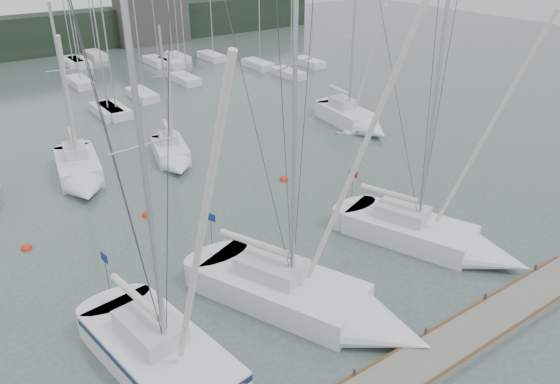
{
  "coord_description": "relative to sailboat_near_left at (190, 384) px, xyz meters",
  "views": [
    {
      "loc": [
        -13.22,
        -14.99,
        15.91
      ],
      "look_at": [
        0.95,
        5.0,
        3.64
      ],
      "focal_mm": 35.0,
      "sensor_mm": 36.0,
      "label": 1
    }
  ],
  "objects": [
    {
      "name": "buoy_a",
      "position": [
        4.22,
        14.04,
        -0.67
      ],
      "size": [
        0.61,
        0.61,
        0.61
      ],
      "primitive_type": "sphere",
      "color": "red",
      "rests_on": "ground"
    },
    {
      "name": "ground",
      "position": [
        7.4,
        1.06,
        -0.67
      ],
      "size": [
        160.0,
        160.0,
        0.0
      ],
      "primitive_type": "plane",
      "color": "#465552",
      "rests_on": "ground"
    },
    {
      "name": "buoy_b",
      "position": [
        13.84,
        13.33,
        -0.67
      ],
      "size": [
        0.62,
        0.62,
        0.62
      ],
      "primitive_type": "sphere",
      "color": "red",
      "rests_on": "ground"
    },
    {
      "name": "dock",
      "position": [
        7.4,
        -3.94,
        -0.47
      ],
      "size": [
        24.0,
        2.0,
        0.4
      ],
      "primitive_type": "cube",
      "color": "slate",
      "rests_on": "ground"
    },
    {
      "name": "buoy_c",
      "position": [
        -2.57,
        14.31,
        -0.67
      ],
      "size": [
        0.58,
        0.58,
        0.58
      ],
      "primitive_type": "sphere",
      "color": "red",
      "rests_on": "ground"
    },
    {
      "name": "sailboat_near_center",
      "position": [
        7.06,
        0.53,
        -0.05
      ],
      "size": [
        7.39,
        11.36,
        18.91
      ],
      "rotation": [
        0.0,
        0.0,
        0.4
      ],
      "color": "white",
      "rests_on": "ground"
    },
    {
      "name": "far_building_right",
      "position": [
        25.4,
        61.06,
        2.83
      ],
      "size": [
        10.0,
        3.0,
        7.0
      ],
      "primitive_type": "cube",
      "color": "#403D3B",
      "rests_on": "ground"
    },
    {
      "name": "sailboat_near_left",
      "position": [
        0.0,
        0.0,
        0.0
      ],
      "size": [
        4.63,
        10.99,
        16.24
      ],
      "rotation": [
        0.0,
        0.0,
        0.14
      ],
      "color": "white",
      "rests_on": "ground"
    },
    {
      "name": "sailboat_near_right",
      "position": [
        15.71,
        1.14,
        -0.09
      ],
      "size": [
        6.29,
        10.22,
        15.49
      ],
      "rotation": [
        0.0,
        0.0,
        0.36
      ],
      "color": "white",
      "rests_on": "ground"
    },
    {
      "name": "sailboat_mid_c",
      "position": [
        8.92,
        20.21,
        -0.14
      ],
      "size": [
        3.77,
        6.61,
        10.36
      ],
      "rotation": [
        0.0,
        0.0,
        -0.26
      ],
      "color": "white",
      "rests_on": "ground"
    },
    {
      "name": "mast_forest",
      "position": [
        12.43,
        44.24,
        -0.17
      ],
      "size": [
        50.5,
        27.89,
        14.85
      ],
      "color": "white",
      "rests_on": "ground"
    },
    {
      "name": "sailboat_mid_e",
      "position": [
        24.91,
        18.19,
        -0.05
      ],
      "size": [
        3.59,
        8.53,
        12.57
      ],
      "rotation": [
        0.0,
        0.0,
        -0.11
      ],
      "color": "white",
      "rests_on": "ground"
    },
    {
      "name": "seagull",
      "position": [
        9.16,
        2.25,
        7.13
      ],
      "size": [
        0.98,
        0.48,
        0.2
      ],
      "rotation": [
        0.0,
        0.0,
        -0.3
      ],
      "color": "silver",
      "rests_on": "ground"
    },
    {
      "name": "sailboat_mid_b",
      "position": [
        2.43,
        20.72,
        -0.06
      ],
      "size": [
        4.06,
        8.23,
        12.38
      ],
      "rotation": [
        0.0,
        0.0,
        -0.18
      ],
      "color": "white",
      "rests_on": "ground"
    },
    {
      "name": "far_treeline",
      "position": [
        7.4,
        63.06,
        1.83
      ],
      "size": [
        90.0,
        4.0,
        5.0
      ],
      "primitive_type": "cube",
      "color": "black",
      "rests_on": "ground"
    }
  ]
}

